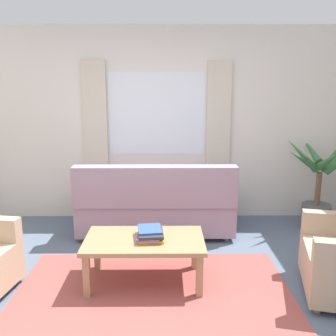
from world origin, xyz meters
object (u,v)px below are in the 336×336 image
(book_stack_on_table, at_px, (150,233))
(potted_plant, at_px, (319,185))
(coffee_table, at_px, (144,244))
(couch, at_px, (156,205))

(book_stack_on_table, xyz_separation_m, potted_plant, (2.11, 1.36, 0.10))
(coffee_table, distance_m, book_stack_on_table, 0.12)
(potted_plant, bearing_deg, coffee_table, -147.59)
(coffee_table, height_order, potted_plant, potted_plant)
(couch, xyz_separation_m, coffee_table, (-0.08, -1.21, 0.01))
(couch, relative_size, book_stack_on_table, 5.53)
(coffee_table, relative_size, book_stack_on_table, 3.20)
(couch, bearing_deg, book_stack_on_table, 88.97)
(book_stack_on_table, distance_m, potted_plant, 2.52)
(coffee_table, relative_size, potted_plant, 0.80)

